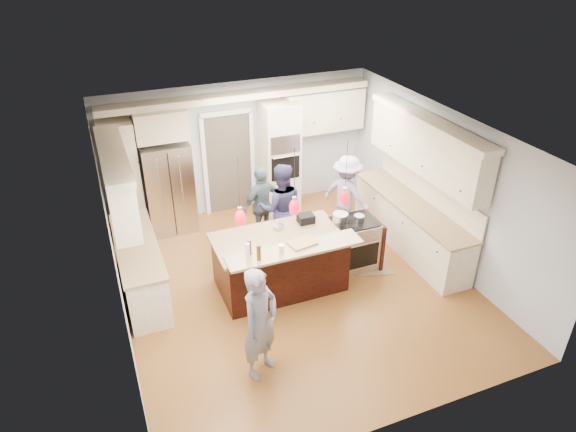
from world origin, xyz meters
The scene contains 23 objects.
ground_plane centered at (0.00, 0.00, 0.00)m, with size 6.00×6.00×0.00m, color #99602A.
room_shell centered at (0.00, 0.00, 1.82)m, with size 5.54×6.04×2.72m.
refrigerator centered at (-1.55, 2.64, 0.90)m, with size 0.90×0.70×1.80m, color #B7B7BC.
oven_column centered at (0.75, 2.67, 1.15)m, with size 0.72×0.69×2.30m.
back_upper_cabinets centered at (-0.75, 2.76, 1.67)m, with size 5.30×0.61×2.54m.
right_counter_run centered at (2.44, 0.30, 1.06)m, with size 0.64×3.10×2.51m.
left_cabinets centered at (-2.44, 0.80, 1.06)m, with size 0.64×2.30×2.51m.
kitchen_island centered at (-0.25, 0.07, 0.48)m, with size 2.10×1.46×1.12m.
island_range centered at (1.16, 0.15, 0.46)m, with size 0.82×0.71×0.92m.
pendant_lights centered at (-0.25, -0.51, 1.80)m, with size 1.75×0.15×1.03m.
person_bar_end centered at (-1.17, -1.58, 0.82)m, with size 0.60×0.39×1.64m, color slate.
person_far_left centered at (0.18, 1.16, 0.85)m, with size 0.83×0.64×1.70m, color navy.
person_far_right centered at (-0.02, 1.60, 0.74)m, with size 0.87×0.36×1.48m, color #4C656A.
person_range_side centered at (1.60, 1.30, 0.78)m, with size 1.01×0.58×1.57m, color #9587B6.
floor_rug centered at (1.51, 0.20, 0.01)m, with size 0.69×1.01×0.01m, color olive.
water_bottle centered at (-0.98, -0.55, 1.25)m, with size 0.06×0.06×0.26m, color silver.
beer_bottle_a centered at (-0.96, -0.46, 1.24)m, with size 0.06×0.06×0.23m, color #4F2B0E.
beer_bottle_b centered at (-0.84, -0.63, 1.25)m, with size 0.06×0.06×0.25m, color #4F2B0E.
beer_bottle_c centered at (-0.92, -0.44, 1.24)m, with size 0.06×0.06×0.25m, color #4F2B0E.
drink_can centered at (-0.47, -0.57, 1.19)m, with size 0.07×0.07×0.13m, color #B7B7BC.
cutting_board centered at (-0.10, -0.47, 1.14)m, with size 0.40×0.28×0.03m, color tan.
pot_large centered at (0.90, 0.22, 1.00)m, with size 0.26×0.26×0.15m, color #B7B7BC.
pot_small centered at (1.22, 0.15, 0.97)m, with size 0.18×0.18×0.09m, color #B7B7BC.
Camera 1 is at (-2.72, -6.40, 5.30)m, focal length 32.00 mm.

